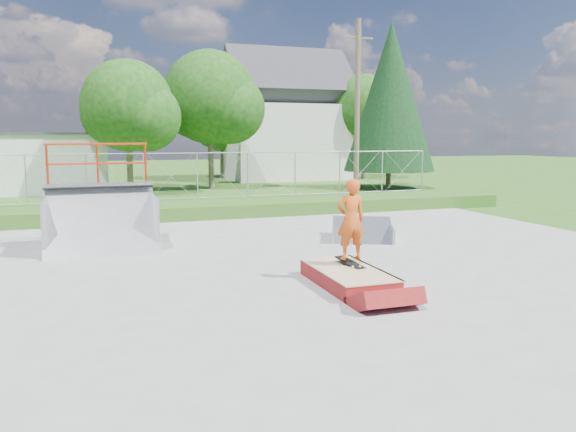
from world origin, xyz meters
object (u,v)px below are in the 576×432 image
grind_box (348,278)px  quarter_pipe (100,198)px  flat_bank_ramp (362,231)px  skater (351,223)px

grind_box → quarter_pipe: 6.99m
grind_box → flat_bank_ramp: flat_bank_ramp is taller
grind_box → quarter_pipe: quarter_pipe is taller
flat_bank_ramp → skater: bearing=-95.2°
skater → quarter_pipe: bearing=-43.2°
quarter_pipe → flat_bank_ramp: (6.97, -0.89, -1.11)m
grind_box → flat_bank_ramp: size_ratio=1.32×
quarter_pipe → grind_box: bearing=-50.4°
quarter_pipe → skater: quarter_pipe is taller
grind_box → skater: 1.09m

